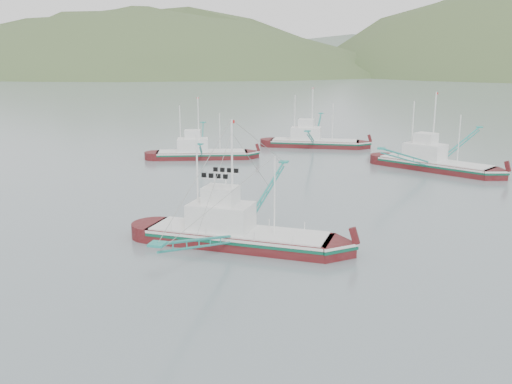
% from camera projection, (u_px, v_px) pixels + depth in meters
% --- Properties ---
extents(ground, '(1200.00, 1200.00, 0.00)m').
position_uv_depth(ground, '(235.00, 256.00, 39.79)').
color(ground, slate).
rests_on(ground, ground).
extents(main_boat, '(13.86, 24.70, 10.00)m').
position_uv_depth(main_boat, '(236.00, 227.00, 41.71)').
color(main_boat, '#470B0E').
rests_on(main_boat, ground).
extents(bg_boat_far, '(13.46, 24.02, 9.73)m').
position_uv_depth(bg_boat_far, '(313.00, 138.00, 86.67)').
color(bg_boat_far, '#470B0E').
rests_on(bg_boat_far, ground).
extents(bg_boat_left, '(12.59, 21.44, 8.94)m').
position_uv_depth(bg_boat_left, '(201.00, 146.00, 76.85)').
color(bg_boat_left, '#470B0E').
rests_on(bg_boat_left, ground).
extents(bg_boat_right, '(16.09, 23.30, 10.16)m').
position_uv_depth(bg_boat_right, '(435.00, 153.00, 68.97)').
color(bg_boat_right, '#470B0E').
rests_on(bg_boat_right, ground).
extents(headland_left, '(448.00, 308.00, 210.00)m').
position_uv_depth(headland_left, '(139.00, 74.00, 422.16)').
color(headland_left, '#40562C').
rests_on(headland_left, ground).
extents(ridge_distant, '(960.00, 400.00, 240.00)m').
position_uv_depth(ridge_distant, '(424.00, 69.00, 560.23)').
color(ridge_distant, slate).
rests_on(ridge_distant, ground).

